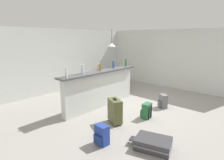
% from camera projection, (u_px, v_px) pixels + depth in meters
% --- Properties ---
extents(ground_plane, '(13.00, 13.00, 0.05)m').
position_uv_depth(ground_plane, '(127.00, 105.00, 6.07)').
color(ground_plane, gray).
extents(wall_back, '(6.60, 0.10, 2.50)m').
position_uv_depth(wall_back, '(70.00, 59.00, 7.77)').
color(wall_back, silver).
rests_on(wall_back, ground_plane).
extents(wall_right, '(0.10, 6.00, 2.50)m').
position_uv_depth(wall_right, '(163.00, 58.00, 8.18)').
color(wall_right, silver).
rests_on(wall_right, ground_plane).
extents(partition_half_wall, '(2.80, 0.20, 1.10)m').
position_uv_depth(partition_half_wall, '(101.00, 90.00, 5.81)').
color(partition_half_wall, silver).
rests_on(partition_half_wall, ground_plane).
extents(bar_countertop, '(2.96, 0.40, 0.05)m').
position_uv_depth(bar_countertop, '(101.00, 72.00, 5.68)').
color(bar_countertop, '#4C4C51').
rests_on(bar_countertop, partition_half_wall).
extents(bottle_white, '(0.06, 0.06, 0.28)m').
position_uv_depth(bottle_white, '(66.00, 72.00, 4.69)').
color(bottle_white, silver).
rests_on(bottle_white, bar_countertop).
extents(bottle_clear, '(0.07, 0.07, 0.26)m').
position_uv_depth(bottle_clear, '(82.00, 69.00, 5.20)').
color(bottle_clear, silver).
rests_on(bottle_clear, bar_countertop).
extents(bottle_amber, '(0.06, 0.06, 0.22)m').
position_uv_depth(bottle_amber, '(100.00, 67.00, 5.67)').
color(bottle_amber, '#9E661E').
rests_on(bottle_amber, bar_countertop).
extents(bottle_blue, '(0.07, 0.07, 0.24)m').
position_uv_depth(bottle_blue, '(113.00, 65.00, 6.16)').
color(bottle_blue, '#284C89').
rests_on(bottle_blue, bar_countertop).
extents(bottle_green, '(0.07, 0.07, 0.27)m').
position_uv_depth(bottle_green, '(126.00, 63.00, 6.54)').
color(bottle_green, '#2D6B38').
rests_on(bottle_green, bar_countertop).
extents(dining_table, '(1.10, 0.80, 0.74)m').
position_uv_depth(dining_table, '(112.00, 74.00, 7.87)').
color(dining_table, '#332319').
rests_on(dining_table, ground_plane).
extents(dining_chair_near_partition, '(0.46, 0.46, 0.93)m').
position_uv_depth(dining_chair_near_partition, '(122.00, 79.00, 7.45)').
color(dining_chair_near_partition, '#4C331E').
rests_on(dining_chair_near_partition, ground_plane).
extents(pendant_lamp, '(0.34, 0.34, 0.74)m').
position_uv_depth(pendant_lamp, '(111.00, 45.00, 7.52)').
color(pendant_lamp, black).
extents(suitcase_flat_charcoal, '(0.67, 0.89, 0.22)m').
position_uv_depth(suitcase_flat_charcoal, '(153.00, 143.00, 3.63)').
color(suitcase_flat_charcoal, '#38383D').
rests_on(suitcase_flat_charcoal, ground_plane).
extents(backpack_grey, '(0.34, 0.34, 0.42)m').
position_uv_depth(backpack_grey, '(163.00, 101.00, 5.76)').
color(backpack_grey, slate).
rests_on(backpack_grey, ground_plane).
extents(backpack_blue, '(0.26, 0.29, 0.42)m').
position_uv_depth(backpack_blue, '(102.00, 135.00, 3.77)').
color(backpack_blue, '#233D93').
rests_on(backpack_blue, ground_plane).
extents(suitcase_upright_olive, '(0.41, 0.50, 0.67)m').
position_uv_depth(suitcase_upright_olive, '(115.00, 111.00, 4.69)').
color(suitcase_upright_olive, '#51562D').
rests_on(suitcase_upright_olive, ground_plane).
extents(backpack_green, '(0.29, 0.27, 0.42)m').
position_uv_depth(backpack_green, '(146.00, 111.00, 5.01)').
color(backpack_green, '#286B3D').
rests_on(backpack_green, ground_plane).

